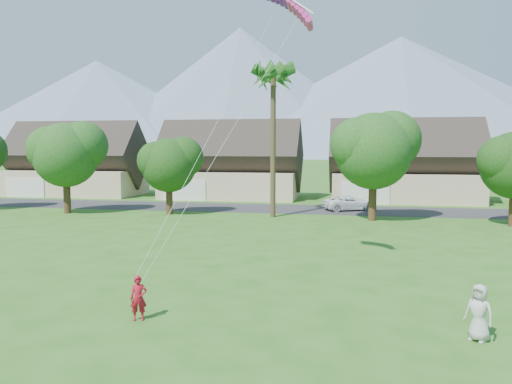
% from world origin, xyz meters
% --- Properties ---
extents(ground, '(500.00, 500.00, 0.00)m').
position_xyz_m(ground, '(0.00, 0.00, 0.00)').
color(ground, '#2D6019').
rests_on(ground, ground).
extents(street, '(90.00, 7.00, 0.01)m').
position_xyz_m(street, '(0.00, 34.00, 0.01)').
color(street, '#2D2D30').
rests_on(street, ground).
extents(kite_flyer, '(0.65, 0.53, 1.53)m').
position_xyz_m(kite_flyer, '(-2.80, 3.38, 0.76)').
color(kite_flyer, maroon).
rests_on(kite_flyer, ground).
extents(watcher, '(1.01, 0.96, 1.74)m').
position_xyz_m(watcher, '(8.02, 3.59, 0.87)').
color(watcher, '#B7B8B3').
rests_on(watcher, ground).
extents(parked_car, '(5.30, 3.93, 1.34)m').
position_xyz_m(parked_car, '(4.29, 34.00, 0.67)').
color(parked_car, white).
rests_on(parked_car, ground).
extents(mountain_ridge, '(540.00, 240.00, 70.00)m').
position_xyz_m(mountain_ridge, '(10.40, 260.00, 29.07)').
color(mountain_ridge, slate).
rests_on(mountain_ridge, ground).
extents(houses_row, '(72.75, 8.19, 8.86)m').
position_xyz_m(houses_row, '(0.49, 42.99, 3.44)').
color(houses_row, beige).
rests_on(houses_row, ground).
extents(tree_row, '(62.27, 6.67, 8.45)m').
position_xyz_m(tree_row, '(-1.14, 27.92, 4.89)').
color(tree_row, '#47301C').
rests_on(tree_row, ground).
extents(fan_palm, '(3.00, 3.00, 13.80)m').
position_xyz_m(fan_palm, '(-2.00, 28.50, 11.80)').
color(fan_palm, '#4C3D26').
rests_on(fan_palm, ground).
extents(parafoil_kite, '(2.92, 1.15, 0.50)m').
position_xyz_m(parafoil_kite, '(1.43, 9.93, 12.00)').
color(parafoil_kite, '#6D17AC').
rests_on(parafoil_kite, ground).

